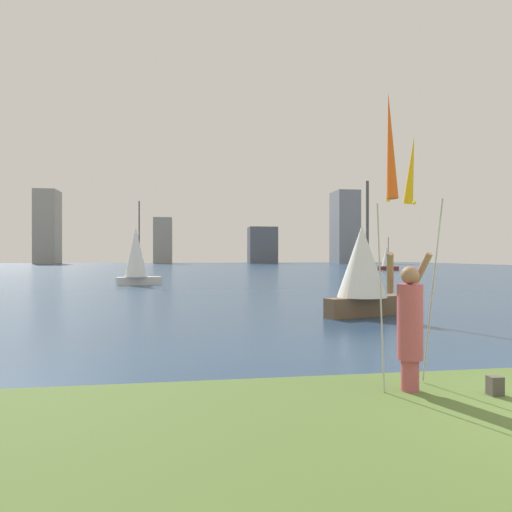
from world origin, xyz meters
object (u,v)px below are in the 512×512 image
(kite_flag_left, at_px, (390,151))
(sailboat_0, at_px, (387,258))
(bag, at_px, (495,386))
(sailboat_5, at_px, (136,256))
(kite_flag_right, at_px, (412,177))
(person, at_px, (410,322))
(sailboat_3, at_px, (363,268))

(kite_flag_left, distance_m, sailboat_0, 56.42)
(bag, bearing_deg, sailboat_5, 105.81)
(kite_flag_left, xyz_separation_m, kite_flag_right, (0.80, 0.91, -0.18))
(kite_flag_left, distance_m, bag, 3.57)
(sailboat_5, bearing_deg, person, -76.22)
(person, xyz_separation_m, kite_flag_right, (0.40, 0.70, 2.22))
(person, relative_size, sailboat_0, 0.47)
(person, distance_m, sailboat_0, 56.04)
(kite_flag_left, xyz_separation_m, sailboat_5, (-5.76, 25.34, -1.47))
(bag, height_order, sailboat_0, sailboat_0)
(bag, bearing_deg, sailboat_0, 66.90)
(person, bearing_deg, sailboat_0, 49.13)
(person, bearing_deg, bag, -37.12)
(sailboat_0, height_order, sailboat_3, sailboat_3)
(sailboat_3, bearing_deg, sailboat_5, 116.60)
(sailboat_0, relative_size, sailboat_5, 0.78)
(kite_flag_left, height_order, sailboat_3, sailboat_3)
(person, height_order, kite_flag_right, kite_flag_right)
(kite_flag_left, bearing_deg, sailboat_5, 102.81)
(bag, height_order, sailboat_5, sailboat_5)
(kite_flag_right, bearing_deg, sailboat_5, 105.04)
(person, height_order, sailboat_3, sailboat_3)
(kite_flag_right, bearing_deg, kite_flag_left, -131.23)
(kite_flag_left, bearing_deg, sailboat_3, 70.63)
(person, distance_m, sailboat_3, 8.31)
(kite_flag_right, height_order, sailboat_3, sailboat_3)
(sailboat_0, xyz_separation_m, sailboat_3, (-20.57, -43.17, -0.10))
(sailboat_5, bearing_deg, kite_flag_right, -74.96)
(kite_flag_right, bearing_deg, sailboat_0, 65.82)
(person, distance_m, bag, 1.42)
(bag, xyz_separation_m, sailboat_5, (-7.23, 25.52, 1.78))
(kite_flag_left, height_order, kite_flag_right, kite_flag_left)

